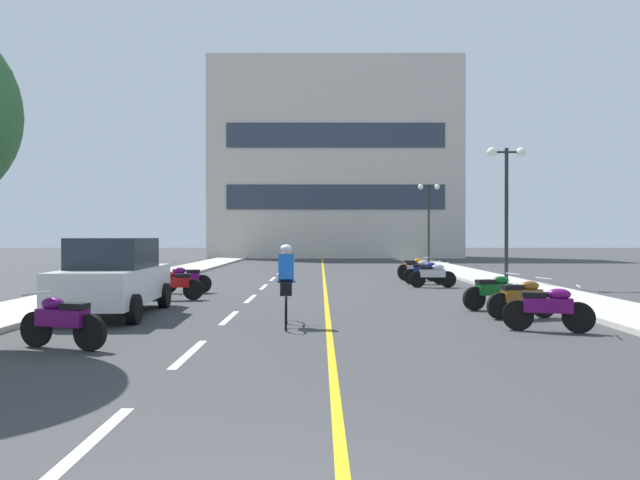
# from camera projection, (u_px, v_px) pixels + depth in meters

# --- Properties ---
(ground_plane) EXTENTS (140.00, 140.00, 0.00)m
(ground_plane) POSITION_uv_depth(u_px,v_px,m) (316.00, 281.00, 24.06)
(ground_plane) COLOR #38383A
(curb_left) EXTENTS (2.40, 72.00, 0.12)m
(curb_left) POSITION_uv_depth(u_px,v_px,m) (164.00, 274.00, 27.04)
(curb_left) COLOR #B7B2A8
(curb_left) RESTS_ON ground
(curb_right) EXTENTS (2.40, 72.00, 0.12)m
(curb_right) POSITION_uv_depth(u_px,v_px,m) (468.00, 274.00, 27.09)
(curb_right) COLOR #B7B2A8
(curb_right) RESTS_ON ground
(lane_dash_0) EXTENTS (0.14, 2.20, 0.01)m
(lane_dash_0) POSITION_uv_depth(u_px,v_px,m) (84.00, 446.00, 5.06)
(lane_dash_0) COLOR silver
(lane_dash_0) RESTS_ON ground
(lane_dash_1) EXTENTS (0.14, 2.20, 0.01)m
(lane_dash_1) POSITION_uv_depth(u_px,v_px,m) (187.00, 354.00, 9.06)
(lane_dash_1) COLOR silver
(lane_dash_1) RESTS_ON ground
(lane_dash_2) EXTENTS (0.14, 2.20, 0.01)m
(lane_dash_2) POSITION_uv_depth(u_px,v_px,m) (227.00, 318.00, 13.06)
(lane_dash_2) COLOR silver
(lane_dash_2) RESTS_ON ground
(lane_dash_3) EXTENTS (0.14, 2.20, 0.01)m
(lane_dash_3) POSITION_uv_depth(u_px,v_px,m) (249.00, 299.00, 17.06)
(lane_dash_3) COLOR silver
(lane_dash_3) RESTS_ON ground
(lane_dash_4) EXTENTS (0.14, 2.20, 0.01)m
(lane_dash_4) POSITION_uv_depth(u_px,v_px,m) (262.00, 287.00, 21.06)
(lane_dash_4) COLOR silver
(lane_dash_4) RESTS_ON ground
(lane_dash_5) EXTENTS (0.14, 2.20, 0.01)m
(lane_dash_5) POSITION_uv_depth(u_px,v_px,m) (271.00, 279.00, 25.06)
(lane_dash_5) COLOR silver
(lane_dash_5) RESTS_ON ground
(lane_dash_6) EXTENTS (0.14, 2.20, 0.01)m
(lane_dash_6) POSITION_uv_depth(u_px,v_px,m) (277.00, 273.00, 29.06)
(lane_dash_6) COLOR silver
(lane_dash_6) RESTS_ON ground
(lane_dash_7) EXTENTS (0.14, 2.20, 0.01)m
(lane_dash_7) POSITION_uv_depth(u_px,v_px,m) (282.00, 269.00, 33.06)
(lane_dash_7) COLOR silver
(lane_dash_7) RESTS_ON ground
(lane_dash_8) EXTENTS (0.14, 2.20, 0.01)m
(lane_dash_8) POSITION_uv_depth(u_px,v_px,m) (286.00, 265.00, 37.06)
(lane_dash_8) COLOR silver
(lane_dash_8) RESTS_ON ground
(lane_dash_9) EXTENTS (0.14, 2.20, 0.01)m
(lane_dash_9) POSITION_uv_depth(u_px,v_px,m) (289.00, 262.00, 41.06)
(lane_dash_9) COLOR silver
(lane_dash_9) RESTS_ON ground
(lane_dash_10) EXTENTS (0.14, 2.20, 0.01)m
(lane_dash_10) POSITION_uv_depth(u_px,v_px,m) (292.00, 260.00, 45.06)
(lane_dash_10) COLOR silver
(lane_dash_10) RESTS_ON ground
(lane_dash_11) EXTENTS (0.14, 2.20, 0.01)m
(lane_dash_11) POSITION_uv_depth(u_px,v_px,m) (294.00, 258.00, 49.06)
(lane_dash_11) COLOR silver
(lane_dash_11) RESTS_ON ground
(centre_line_yellow) EXTENTS (0.12, 66.00, 0.01)m
(centre_line_yellow) POSITION_uv_depth(u_px,v_px,m) (322.00, 276.00, 27.07)
(centre_line_yellow) COLOR gold
(centre_line_yellow) RESTS_ON ground
(office_building) EXTENTS (21.82, 6.14, 17.27)m
(office_building) POSITION_uv_depth(u_px,v_px,m) (333.00, 161.00, 51.02)
(office_building) COLOR beige
(office_building) RESTS_ON ground
(street_lamp_mid) EXTENTS (1.46, 0.36, 5.09)m
(street_lamp_mid) POSITION_uv_depth(u_px,v_px,m) (504.00, 184.00, 21.49)
(street_lamp_mid) COLOR black
(street_lamp_mid) RESTS_ON curb_right
(street_lamp_far) EXTENTS (1.46, 0.36, 5.26)m
(street_lamp_far) POSITION_uv_depth(u_px,v_px,m) (427.00, 205.00, 38.47)
(street_lamp_far) COLOR black
(street_lamp_far) RESTS_ON curb_right
(parked_car_near) EXTENTS (2.05, 4.26, 1.82)m
(parked_car_near) POSITION_uv_depth(u_px,v_px,m) (112.00, 277.00, 13.45)
(parked_car_near) COLOR black
(parked_car_near) RESTS_ON ground
(motorcycle_1) EXTENTS (1.64, 0.78, 0.92)m
(motorcycle_1) POSITION_uv_depth(u_px,v_px,m) (60.00, 320.00, 9.43)
(motorcycle_1) COLOR black
(motorcycle_1) RESTS_ON ground
(motorcycle_2) EXTENTS (1.65, 0.75, 0.92)m
(motorcycle_2) POSITION_uv_depth(u_px,v_px,m) (546.00, 308.00, 11.14)
(motorcycle_2) COLOR black
(motorcycle_2) RESTS_ON ground
(motorcycle_3) EXTENTS (1.68, 0.64, 0.92)m
(motorcycle_3) POSITION_uv_depth(u_px,v_px,m) (520.00, 298.00, 12.94)
(motorcycle_3) COLOR black
(motorcycle_3) RESTS_ON ground
(motorcycle_4) EXTENTS (1.67, 0.70, 0.92)m
(motorcycle_4) POSITION_uv_depth(u_px,v_px,m) (492.00, 291.00, 14.50)
(motorcycle_4) COLOR black
(motorcycle_4) RESTS_ON ground
(motorcycle_5) EXTENTS (1.70, 0.60, 0.92)m
(motorcycle_5) POSITION_uv_depth(u_px,v_px,m) (172.00, 284.00, 16.64)
(motorcycle_5) COLOR black
(motorcycle_5) RESTS_ON ground
(motorcycle_6) EXTENTS (1.70, 0.60, 0.92)m
(motorcycle_6) POSITION_uv_depth(u_px,v_px,m) (183.00, 279.00, 18.68)
(motorcycle_6) COLOR black
(motorcycle_6) RESTS_ON ground
(motorcycle_7) EXTENTS (1.70, 0.60, 0.92)m
(motorcycle_7) POSITION_uv_depth(u_px,v_px,m) (431.00, 275.00, 20.82)
(motorcycle_7) COLOR black
(motorcycle_7) RESTS_ON ground
(motorcycle_8) EXTENTS (1.70, 0.60, 0.92)m
(motorcycle_8) POSITION_uv_depth(u_px,v_px,m) (424.00, 272.00, 22.22)
(motorcycle_8) COLOR black
(motorcycle_8) RESTS_ON ground
(motorcycle_9) EXTENTS (1.68, 0.65, 0.92)m
(motorcycle_9) POSITION_uv_depth(u_px,v_px,m) (416.00, 269.00, 24.03)
(motorcycle_9) COLOR black
(motorcycle_9) RESTS_ON ground
(motorcycle_10) EXTENTS (1.66, 0.72, 0.92)m
(motorcycle_10) POSITION_uv_depth(u_px,v_px,m) (413.00, 267.00, 26.09)
(motorcycle_10) COLOR black
(motorcycle_10) RESTS_ON ground
(cyclist_rider) EXTENTS (0.42, 1.77, 1.71)m
(cyclist_rider) POSITION_uv_depth(u_px,v_px,m) (284.00, 283.00, 11.88)
(cyclist_rider) COLOR black
(cyclist_rider) RESTS_ON ground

